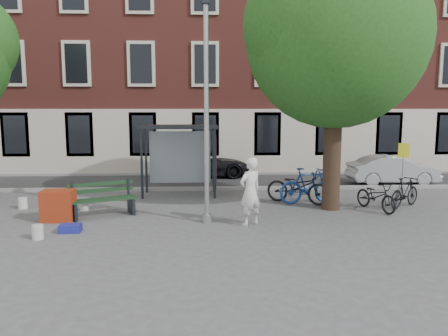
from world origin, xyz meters
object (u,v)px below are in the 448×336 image
bike_c (376,196)px  car_dark (204,164)px  bench (103,201)px  bike_a (298,187)px  car_silver (393,170)px  lamppost (206,125)px  bus_shelter (190,144)px  notice_sign (403,160)px  bike_b (309,186)px  bike_d (405,192)px  red_stand (58,206)px  painter (250,191)px

bike_c → car_dark: size_ratio=0.40×
bench → car_dark: 8.11m
bike_a → car_silver: (4.88, 3.60, 0.04)m
lamppost → bus_shelter: bearing=98.4°
car_silver → notice_sign: size_ratio=1.80×
car_dark → bench: bearing=151.9°
bike_b → bike_d: 3.11m
bike_c → car_dark: bearing=108.1°
car_silver → lamppost: bearing=125.4°
car_dark → red_stand: 9.06m
lamppost → red_stand: lamppost is taller
bike_c → red_stand: (-9.67, -0.87, -0.01)m
red_stand → car_dark: bearing=62.3°
bus_shelter → bike_b: 4.63m
lamppost → bike_b: 4.72m
lamppost → painter: 2.21m
bike_c → bike_d: bike_d is taller
painter → notice_sign: (5.31, 2.21, 0.60)m
bike_b → car_dark: bearing=20.3°
bench → bike_c: (8.51, 0.36, -0.00)m
bus_shelter → car_dark: 4.52m
painter → bike_d: 5.66m
bench → bike_b: (6.60, 1.46, 0.16)m
car_dark → car_silver: bearing=-112.6°
bike_a → bike_c: size_ratio=1.24×
red_stand → notice_sign: notice_sign is taller
bench → notice_sign: (9.63, 1.01, 1.09)m
painter → red_stand: bearing=-40.6°
lamppost → red_stand: bearing=175.0°
bench → bike_c: bearing=-22.4°
notice_sign → red_stand: bearing=-162.5°
car_dark → lamppost: bearing=174.5°
bench → bike_a: (6.24, 1.52, 0.11)m
bike_d → bike_a: bearing=40.6°
lamppost → bench: 3.99m
lamppost → bike_d: 7.08m
red_stand → bike_d: bearing=6.7°
painter → bench: painter is taller
bus_shelter → notice_sign: 7.46m
lamppost → painter: lamppost is taller
painter → notice_sign: notice_sign is taller
bench → bike_d: 9.65m
lamppost → car_dark: lamppost is taller
bike_a → bike_c: bearing=-87.6°
bench → car_dark: car_dark is taller
bus_shelter → bike_c: size_ratio=1.61×
car_dark → notice_sign: size_ratio=2.12×
bike_c → notice_sign: bearing=10.9°
lamppost → bike_c: bearing=13.0°
bike_b → notice_sign: notice_sign is taller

